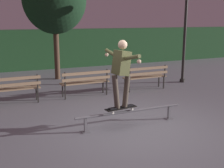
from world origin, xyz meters
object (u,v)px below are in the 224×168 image
Objects in this scene: skateboard at (121,108)px; lamp_post_right at (186,19)px; park_bench_left_center at (85,80)px; park_bench_leftmost at (12,87)px; grind_rail at (130,113)px; park_bench_right_center at (146,75)px; skateboarder at (121,68)px.

skateboard is 0.21× the size of lamp_post_right.
park_bench_left_center is at bearing -172.58° from lamp_post_right.
lamp_post_right is at bearing 4.87° from park_bench_leftmost.
lamp_post_right is (4.09, 3.42, 2.19)m from grind_rail.
park_bench_leftmost is 1.00× the size of park_bench_left_center.
skateboard is 5.88m from lamp_post_right.
grind_rail is 5.76m from lamp_post_right.
skateboard is at bearing -129.01° from park_bench_right_center.
lamp_post_right reaches higher than skateboarder.
park_bench_right_center is (4.48, 0.00, 0.00)m from park_bench_leftmost.
park_bench_right_center is at bearing 0.00° from park_bench_left_center.
lamp_post_right is (2.00, 0.55, 1.94)m from park_bench_right_center.
park_bench_left_center is at bearing 93.08° from grind_rail.
grind_rail is 0.69× the size of lamp_post_right.
lamp_post_right reaches higher than grind_rail.
park_bench_left_center is 0.41× the size of lamp_post_right.
skateboarder reaches higher than skateboard.
lamp_post_right reaches higher than park_bench_leftmost.
grind_rail is at bearing -0.09° from skateboarder.
grind_rail is at bearing -126.03° from park_bench_right_center.
lamp_post_right is at bearing 15.42° from park_bench_right_center.
lamp_post_right is at bearing 39.91° from grind_rail.
park_bench_leftmost is 2.24m from park_bench_left_center.
skateboarder is at bearing 7.56° from skateboard.
park_bench_right_center is (2.32, 2.87, -0.85)m from skateboarder.
grind_rail is 3.56m from park_bench_right_center.
park_bench_leftmost is (-2.16, 2.87, 0.08)m from skateboard.
skateboarder is 0.97× the size of park_bench_left_center.
skateboarder is 5.62m from lamp_post_right.
skateboard is 0.51× the size of skateboarder.
skateboarder is 3.69m from park_bench_leftmost.
park_bench_right_center is at bearing 51.02° from skateboarder.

